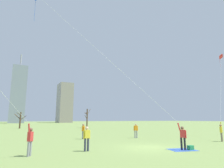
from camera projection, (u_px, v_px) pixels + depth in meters
The scene contains 12 objects.
ground_plane at pixel (149, 148), 14.59m from camera, with size 400.00×400.00×0.00m, color #7A934C.
kite_flyer_midfield_left_red at pixel (221, 117), 20.31m from camera, with size 10.80×5.88×12.20m.
kite_flyer_far_back_orange at pixel (13, 119), 10.41m from camera, with size 6.78×5.18×8.71m.
kite_flyer_midfield_center_blue at pixel (134, 90), 14.87m from camera, with size 9.94×8.70×14.31m.
bystander_far_off_by_trees at pixel (136, 130), 22.33m from camera, with size 0.49×0.29×1.62m.
bystander_strolling_midfield at pixel (87, 137), 13.11m from camera, with size 0.51×0.23×1.62m.
bystander_watching_nearby at pixel (83, 131), 21.12m from camera, with size 0.24×0.51×1.62m.
picnic_spot at pixel (187, 149), 13.55m from camera, with size 2.11×1.82×0.31m.
bare_tree_right_of_center at pixel (87, 117), 49.56m from camera, with size 2.36×2.60×4.77m.
bare_tree_left_of_center at pixel (20, 120), 45.55m from camera, with size 2.65×2.72×3.77m.
skyline_mid_tower_right at pixel (65, 103), 125.39m from camera, with size 8.23×11.89×25.14m.
skyline_short_annex at pixel (18, 94), 112.02m from camera, with size 8.03×11.25×40.55m.
Camera 1 is at (-9.50, -12.20, 2.11)m, focal length 31.06 mm.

